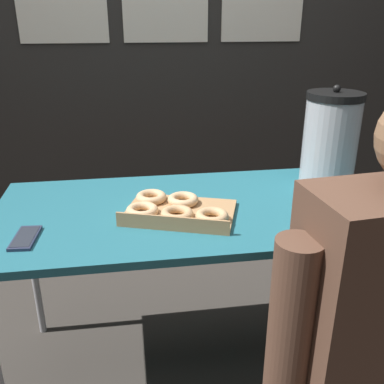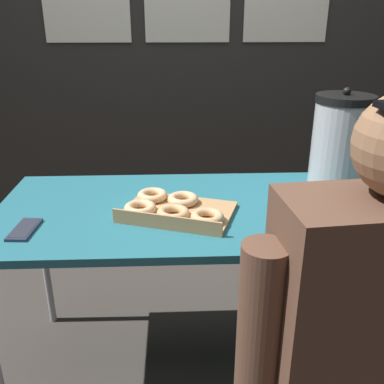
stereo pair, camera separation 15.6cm
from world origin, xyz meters
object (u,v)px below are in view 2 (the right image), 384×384
(donut_box, at_px, (174,209))
(coffee_urn, at_px, (340,146))
(person_seated, at_px, (364,371))
(cell_phone, at_px, (25,229))

(donut_box, bearing_deg, coffee_urn, 34.56)
(donut_box, height_order, person_seated, person_seated)
(coffee_urn, relative_size, person_seated, 0.32)
(donut_box, relative_size, coffee_urn, 1.07)
(coffee_urn, bearing_deg, person_seated, -103.14)
(donut_box, distance_m, person_seated, 0.78)
(coffee_urn, distance_m, cell_phone, 1.19)
(donut_box, bearing_deg, person_seated, -33.76)
(donut_box, xyz_separation_m, cell_phone, (-0.49, -0.10, -0.02))
(cell_phone, distance_m, person_seated, 1.09)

